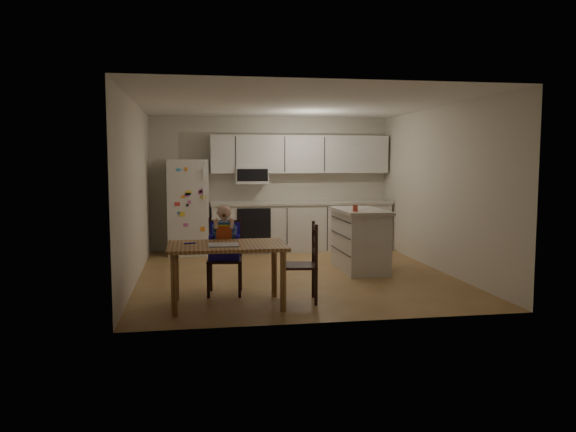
{
  "coord_description": "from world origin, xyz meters",
  "views": [
    {
      "loc": [
        -1.45,
        -8.06,
        1.68
      ],
      "look_at": [
        -0.27,
        -1.04,
        0.98
      ],
      "focal_mm": 35.0,
      "sensor_mm": 36.0,
      "label": 1
    }
  ],
  "objects_px": {
    "kitchen_island": "(360,239)",
    "chair_side": "(307,257)",
    "dining_table": "(227,253)",
    "refrigerator": "(188,207)",
    "red_cup": "(355,208)",
    "chair_booster": "(225,240)"
  },
  "relations": [
    {
      "from": "chair_side",
      "to": "red_cup",
      "type": "bearing_deg",
      "value": 151.55
    },
    {
      "from": "refrigerator",
      "to": "chair_side",
      "type": "bearing_deg",
      "value": -69.32
    },
    {
      "from": "red_cup",
      "to": "dining_table",
      "type": "distance_m",
      "value": 2.46
    },
    {
      "from": "dining_table",
      "to": "chair_side",
      "type": "bearing_deg",
      "value": 2.33
    },
    {
      "from": "refrigerator",
      "to": "red_cup",
      "type": "height_order",
      "value": "refrigerator"
    },
    {
      "from": "kitchen_island",
      "to": "chair_side",
      "type": "xyz_separation_m",
      "value": [
        -1.19,
        -1.77,
        0.06
      ]
    },
    {
      "from": "kitchen_island",
      "to": "chair_side",
      "type": "height_order",
      "value": "chair_side"
    },
    {
      "from": "kitchen_island",
      "to": "dining_table",
      "type": "height_order",
      "value": "kitchen_island"
    },
    {
      "from": "kitchen_island",
      "to": "chair_side",
      "type": "relative_size",
      "value": 1.34
    },
    {
      "from": "red_cup",
      "to": "chair_booster",
      "type": "relative_size",
      "value": 0.08
    },
    {
      "from": "refrigerator",
      "to": "red_cup",
      "type": "distance_m",
      "value": 3.37
    },
    {
      "from": "kitchen_island",
      "to": "chair_booster",
      "type": "bearing_deg",
      "value": -150.75
    },
    {
      "from": "dining_table",
      "to": "chair_booster",
      "type": "xyz_separation_m",
      "value": [
        0.01,
        0.62,
        0.05
      ]
    },
    {
      "from": "chair_booster",
      "to": "chair_side",
      "type": "height_order",
      "value": "chair_booster"
    },
    {
      "from": "red_cup",
      "to": "chair_booster",
      "type": "distance_m",
      "value": 2.14
    },
    {
      "from": "refrigerator",
      "to": "red_cup",
      "type": "relative_size",
      "value": 18.0
    },
    {
      "from": "dining_table",
      "to": "chair_side",
      "type": "xyz_separation_m",
      "value": [
        0.94,
        0.04,
        -0.09
      ]
    },
    {
      "from": "chair_booster",
      "to": "refrigerator",
      "type": "bearing_deg",
      "value": 104.91
    },
    {
      "from": "refrigerator",
      "to": "dining_table",
      "type": "height_order",
      "value": "refrigerator"
    },
    {
      "from": "refrigerator",
      "to": "kitchen_island",
      "type": "xyz_separation_m",
      "value": [
        2.61,
        -1.98,
        -0.38
      ]
    },
    {
      "from": "dining_table",
      "to": "chair_booster",
      "type": "bearing_deg",
      "value": 89.51
    },
    {
      "from": "kitchen_island",
      "to": "red_cup",
      "type": "relative_size",
      "value": 13.51
    }
  ]
}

